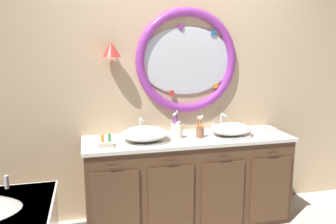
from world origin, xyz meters
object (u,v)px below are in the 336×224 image
sink_basin_left (145,134)px  sink_basin_right (231,129)px  toothbrush_holder_left (175,128)px  toothbrush_holder_right (200,131)px  toiletry_basket (106,143)px  soap_dispenser (179,130)px  folded_hand_towel (266,130)px

sink_basin_left → sink_basin_right: bearing=-0.0°
sink_basin_right → toothbrush_holder_left: bearing=157.4°
toothbrush_holder_right → toiletry_basket: toothbrush_holder_right is taller
sink_basin_right → toiletry_basket: sink_basin_right is taller
sink_basin_right → soap_dispenser: soap_dispenser is taller
sink_basin_right → toiletry_basket: size_ratio=3.05×
toothbrush_holder_left → soap_dispenser: (-0.01, -0.19, 0.02)m
toothbrush_holder_left → toothbrush_holder_right: size_ratio=1.06×
sink_basin_left → toothbrush_holder_right: size_ratio=1.99×
sink_basin_left → soap_dispenser: (0.32, 0.02, 0.01)m
folded_hand_towel → toiletry_basket: (-1.56, -0.11, 0.00)m
toothbrush_holder_left → toothbrush_holder_right: (0.18, -0.22, 0.00)m
sink_basin_left → folded_hand_towel: sink_basin_left is taller
toothbrush_holder_right → soap_dispenser: bearing=172.4°
soap_dispenser → toiletry_basket: bearing=-170.9°
sink_basin_left → folded_hand_towel: 1.22m
sink_basin_left → toiletry_basket: (-0.35, -0.09, -0.04)m
sink_basin_left → toothbrush_holder_right: bearing=-1.0°
toothbrush_holder_left → folded_hand_towel: size_ratio=1.45×
soap_dispenser → folded_hand_towel: size_ratio=1.07×
toiletry_basket → sink_basin_right: bearing=4.4°
folded_hand_towel → soap_dispenser: bearing=-179.5°
sink_basin_right → folded_hand_towel: bearing=3.7°
soap_dispenser → toiletry_basket: 0.68m
sink_basin_right → soap_dispenser: 0.51m
sink_basin_left → sink_basin_right: size_ratio=1.09×
sink_basin_left → soap_dispenser: size_ratio=2.57×
toothbrush_holder_left → toiletry_basket: bearing=-156.5°
folded_hand_towel → toiletry_basket: size_ratio=1.21×
toothbrush_holder_left → toiletry_basket: size_ratio=1.76×
sink_basin_right → toothbrush_holder_left: size_ratio=1.74×
toothbrush_holder_left → folded_hand_towel: 0.90m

